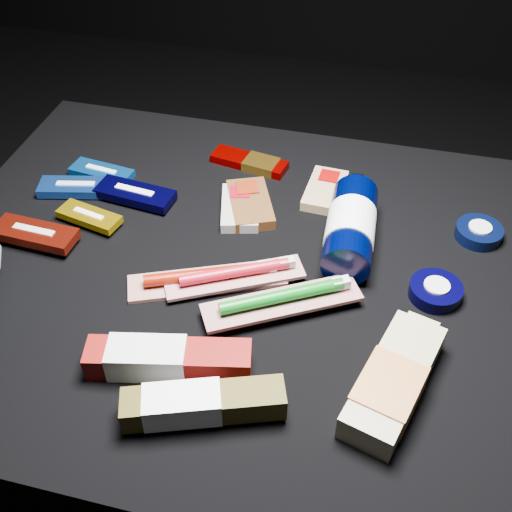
# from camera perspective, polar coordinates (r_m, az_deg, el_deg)

# --- Properties ---
(ground) EXTENTS (3.00, 3.00, 0.00)m
(ground) POSITION_cam_1_polar(r_m,az_deg,el_deg) (1.27, -0.79, -14.18)
(ground) COLOR black
(ground) RESTS_ON ground
(cloth_table) EXTENTS (0.98, 0.78, 0.40)m
(cloth_table) POSITION_cam_1_polar(r_m,az_deg,el_deg) (1.11, -0.89, -8.57)
(cloth_table) COLOR black
(cloth_table) RESTS_ON ground
(luna_bar_0) EXTENTS (0.12, 0.06, 0.01)m
(luna_bar_0) POSITION_cam_1_polar(r_m,az_deg,el_deg) (1.17, -13.55, 7.25)
(luna_bar_0) COLOR #0D53AC
(luna_bar_0) RESTS_ON cloth_table
(luna_bar_1) EXTENTS (0.13, 0.07, 0.02)m
(luna_bar_1) POSITION_cam_1_polar(r_m,az_deg,el_deg) (1.14, -15.68, 5.91)
(luna_bar_1) COLOR #153F93
(luna_bar_1) RESTS_ON cloth_table
(luna_bar_2) EXTENTS (0.14, 0.06, 0.02)m
(luna_bar_2) POSITION_cam_1_polar(r_m,az_deg,el_deg) (1.09, -10.70, 5.45)
(luna_bar_2) COLOR black
(luna_bar_2) RESTS_ON cloth_table
(luna_bar_3) EXTENTS (0.11, 0.06, 0.01)m
(luna_bar_3) POSITION_cam_1_polar(r_m,az_deg,el_deg) (1.06, -14.60, 3.42)
(luna_bar_3) COLOR #BB9509
(luna_bar_3) RESTS_ON cloth_table
(luna_bar_4) EXTENTS (0.13, 0.06, 0.02)m
(luna_bar_4) POSITION_cam_1_polar(r_m,az_deg,el_deg) (1.05, -19.06, 1.88)
(luna_bar_4) COLOR maroon
(luna_bar_4) RESTS_ON cloth_table
(clif_bar_0) EXTENTS (0.11, 0.14, 0.02)m
(clif_bar_0) POSITION_cam_1_polar(r_m,az_deg,el_deg) (1.06, -0.56, 4.81)
(clif_bar_0) COLOR #512E14
(clif_bar_0) RESTS_ON cloth_table
(clif_bar_1) EXTENTS (0.08, 0.12, 0.02)m
(clif_bar_1) POSITION_cam_1_polar(r_m,az_deg,el_deg) (1.06, -1.44, 4.48)
(clif_bar_1) COLOR #A6A79F
(clif_bar_1) RESTS_ON cloth_table
(clif_bar_2) EXTENTS (0.07, 0.11, 0.02)m
(clif_bar_2) POSITION_cam_1_polar(r_m,az_deg,el_deg) (1.10, 6.21, 5.96)
(clif_bar_2) COLOR tan
(clif_bar_2) RESTS_ON cloth_table
(power_bar) EXTENTS (0.14, 0.07, 0.02)m
(power_bar) POSITION_cam_1_polar(r_m,az_deg,el_deg) (1.16, -0.25, 8.29)
(power_bar) COLOR #8A0000
(power_bar) RESTS_ON cloth_table
(lotion_bottle) EXTENTS (0.08, 0.23, 0.07)m
(lotion_bottle) POSITION_cam_1_polar(r_m,az_deg,el_deg) (0.98, 8.42, 2.52)
(lotion_bottle) COLOR black
(lotion_bottle) RESTS_ON cloth_table
(cream_tin_upper) EXTENTS (0.07, 0.07, 0.02)m
(cream_tin_upper) POSITION_cam_1_polar(r_m,az_deg,el_deg) (1.06, 19.19, 2.01)
(cream_tin_upper) COLOR black
(cream_tin_upper) RESTS_ON cloth_table
(cream_tin_lower) EXTENTS (0.07, 0.07, 0.02)m
(cream_tin_lower) POSITION_cam_1_polar(r_m,az_deg,el_deg) (0.95, 15.67, -3.00)
(cream_tin_lower) COLOR black
(cream_tin_lower) RESTS_ON cloth_table
(bodywash_bottle) EXTENTS (0.12, 0.21, 0.04)m
(bodywash_bottle) POSITION_cam_1_polar(r_m,az_deg,el_deg) (0.81, 12.05, -10.99)
(bodywash_bottle) COLOR tan
(bodywash_bottle) RESTS_ON cloth_table
(toothbrush_pack_0) EXTENTS (0.23, 0.14, 0.03)m
(toothbrush_pack_0) POSITION_cam_1_polar(r_m,az_deg,el_deg) (0.93, -4.17, -1.93)
(toothbrush_pack_0) COLOR #B8B2AB
(toothbrush_pack_0) RESTS_ON cloth_table
(toothbrush_pack_1) EXTENTS (0.20, 0.14, 0.02)m
(toothbrush_pack_1) POSITION_cam_1_polar(r_m,az_deg,el_deg) (0.93, -1.74, -1.67)
(toothbrush_pack_1) COLOR beige
(toothbrush_pack_1) RESTS_ON cloth_table
(toothbrush_pack_2) EXTENTS (0.22, 0.16, 0.02)m
(toothbrush_pack_2) POSITION_cam_1_polar(r_m,az_deg,el_deg) (0.88, 2.52, -3.84)
(toothbrush_pack_2) COLOR #B6ADAA
(toothbrush_pack_2) RESTS_ON cloth_table
(toothpaste_carton_red) EXTENTS (0.21, 0.09, 0.04)m
(toothpaste_carton_red) POSITION_cam_1_polar(r_m,az_deg,el_deg) (0.83, -8.43, -9.05)
(toothpaste_carton_red) COLOR #6E0A08
(toothpaste_carton_red) RESTS_ON cloth_table
(toothpaste_carton_green) EXTENTS (0.20, 0.11, 0.04)m
(toothpaste_carton_green) POSITION_cam_1_polar(r_m,az_deg,el_deg) (0.78, -5.34, -12.97)
(toothpaste_carton_green) COLOR #3F340C
(toothpaste_carton_green) RESTS_ON cloth_table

